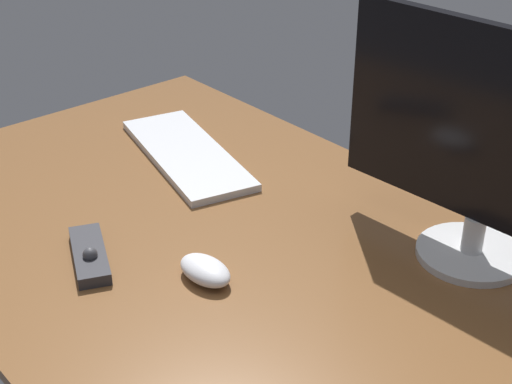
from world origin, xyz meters
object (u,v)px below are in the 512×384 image
at_px(monitor, 488,145).
at_px(media_remote, 90,255).
at_px(keyboard, 187,154).
at_px(computer_mouse, 205,270).

distance_m(monitor, media_remote, 0.65).
bearing_deg(media_remote, monitor, 73.76).
height_order(keyboard, media_remote, media_remote).
height_order(monitor, keyboard, monitor).
xyz_separation_m(monitor, computer_mouse, (-0.23, -0.37, -0.19)).
bearing_deg(keyboard, media_remote, -45.46).
bearing_deg(monitor, media_remote, -132.84).
bearing_deg(monitor, computer_mouse, -125.60).
distance_m(monitor, keyboard, 0.64).
distance_m(monitor, computer_mouse, 0.47).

